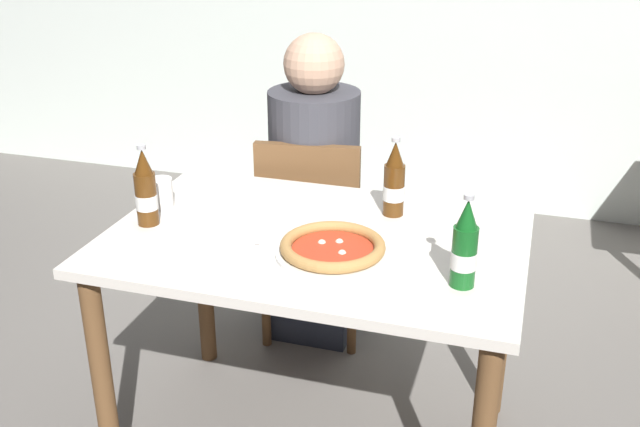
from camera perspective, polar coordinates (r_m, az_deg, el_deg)
The scene contains 9 objects.
dining_table_main at distance 2.19m, azimuth -0.38°, elevation -4.43°, with size 1.20×0.80×0.75m.
chair_behind_table at distance 2.84m, azimuth -0.56°, elevation -1.07°, with size 0.45×0.45×0.85m.
diner_seated at distance 2.84m, azimuth -0.44°, elevation 1.22°, with size 0.34×0.34×1.21m.
pizza_margherita_near at distance 2.02m, azimuth 0.98°, elevation -2.70°, with size 0.31×0.31×0.04m.
beer_bottle_left at distance 1.87m, azimuth 11.06°, elevation -2.63°, with size 0.07×0.07×0.25m.
beer_bottle_center at distance 2.24m, azimuth -13.26°, elevation 1.67°, with size 0.07×0.07×0.25m.
beer_bottle_right at distance 2.26m, azimuth 5.72°, elevation 2.37°, with size 0.07×0.07×0.25m.
napkin_with_cutlery at distance 2.18m, azimuth -5.39°, elevation -1.25°, with size 0.22×0.22×0.01m.
paper_cup at distance 2.37m, azimuth -12.10°, elevation 1.56°, with size 0.07×0.07×0.10m, color white.
Camera 1 is at (0.58, -1.85, 1.67)m, focal length 41.62 mm.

